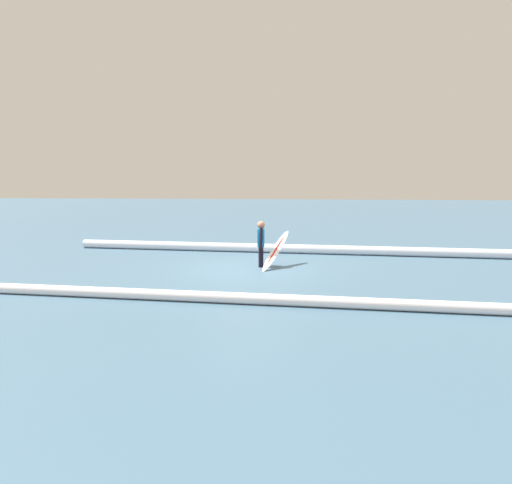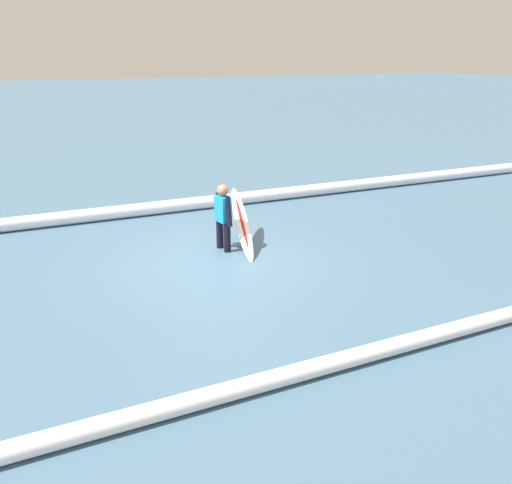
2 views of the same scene
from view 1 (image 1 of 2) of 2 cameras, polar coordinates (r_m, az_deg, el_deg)
The scene contains 5 objects.
ground_plane at distance 13.75m, azimuth -1.12°, elevation -3.15°, with size 159.31×159.31×0.00m, color #42637C.
surfer at distance 14.07m, azimuth 0.58°, elevation 0.07°, with size 0.25×0.64×1.31m.
surfboard at distance 14.10m, azimuth 2.35°, elevation -0.94°, with size 0.71×1.96×1.00m.
wave_crest_foreground at distance 16.89m, azimuth 8.78°, elevation -0.91°, with size 0.31×0.31×18.53m, color white.
wave_crest_midground at distance 9.83m, azimuth -5.73°, elevation -6.38°, with size 0.22×0.22×20.39m, color white.
Camera 1 is at (-2.73, 13.28, 2.28)m, focal length 34.33 mm.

